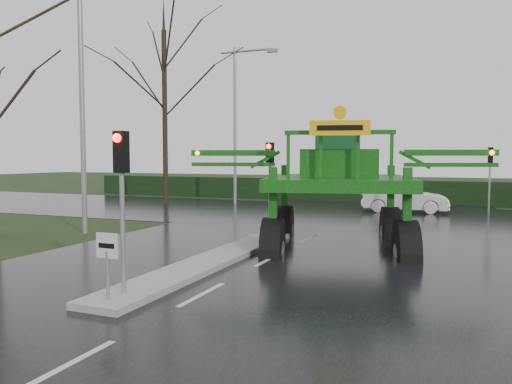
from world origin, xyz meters
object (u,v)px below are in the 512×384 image
at_px(crop_sprayer, 274,168).
at_px(white_sedan, 404,212).
at_px(keep_left_sign, 107,255).
at_px(traffic_signal_mid, 270,168).
at_px(street_light_left_near, 88,79).
at_px(traffic_signal_far, 490,165).
at_px(traffic_signal_near, 121,177).
at_px(street_light_left_far, 239,110).

height_order(crop_sprayer, white_sedan, crop_sprayer).
xyz_separation_m(keep_left_sign, crop_sprayer, (0.97, 6.84, 1.61)).
bearing_deg(white_sedan, crop_sprayer, 162.80).
bearing_deg(crop_sprayer, traffic_signal_mid, 100.01).
height_order(traffic_signal_mid, street_light_left_near, street_light_left_near).
bearing_deg(traffic_signal_far, traffic_signal_near, 69.64).
bearing_deg(crop_sprayer, traffic_signal_near, -112.80).
distance_m(keep_left_sign, street_light_left_far, 23.11).
bearing_deg(keep_left_sign, street_light_left_near, 132.59).
bearing_deg(street_light_left_far, keep_left_sign, -72.22).
bearing_deg(street_light_left_near, crop_sprayer, -4.79).
xyz_separation_m(traffic_signal_far, street_light_left_far, (-14.69, -0.01, 3.40)).
distance_m(street_light_left_far, crop_sprayer, 16.96).
bearing_deg(street_light_left_near, street_light_left_far, 90.00).
height_order(street_light_left_far, crop_sprayer, street_light_left_far).
bearing_deg(traffic_signal_near, crop_sprayer, 81.36).
height_order(keep_left_sign, street_light_left_far, street_light_left_far).
distance_m(traffic_signal_mid, street_light_left_near, 7.83).
distance_m(traffic_signal_near, white_sedan, 20.07).
distance_m(traffic_signal_mid, crop_sprayer, 2.36).
relative_size(traffic_signal_far, crop_sprayer, 0.36).
xyz_separation_m(traffic_signal_near, crop_sprayer, (0.97, 6.35, 0.08)).
distance_m(crop_sprayer, white_sedan, 13.75).
relative_size(keep_left_sign, crop_sprayer, 0.14).
distance_m(street_light_left_near, white_sedan, 17.43).
relative_size(traffic_signal_mid, street_light_left_far, 0.35).
bearing_deg(street_light_left_near, white_sedan, 50.16).
bearing_deg(traffic_signal_near, traffic_signal_mid, 90.00).
height_order(traffic_signal_near, street_light_left_near, street_light_left_near).
xyz_separation_m(traffic_signal_near, street_light_left_far, (-6.89, 21.01, 3.40)).
xyz_separation_m(keep_left_sign, traffic_signal_mid, (0.00, 8.99, 1.53)).
height_order(traffic_signal_near, traffic_signal_far, same).
height_order(traffic_signal_mid, crop_sprayer, crop_sprayer).
bearing_deg(white_sedan, traffic_signal_mid, 156.07).
relative_size(traffic_signal_mid, white_sedan, 0.78).
bearing_deg(traffic_signal_mid, street_light_left_far, 118.86).
height_order(keep_left_sign, traffic_signal_near, traffic_signal_near).
xyz_separation_m(traffic_signal_mid, street_light_left_far, (-6.89, 12.51, 3.40)).
bearing_deg(white_sedan, street_light_left_far, 76.28).
relative_size(traffic_signal_far, street_light_left_far, 0.35).
bearing_deg(traffic_signal_near, traffic_signal_far, 69.64).
relative_size(crop_sprayer, white_sedan, 2.17).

